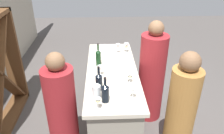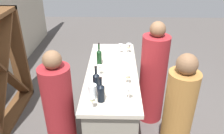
% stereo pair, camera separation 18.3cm
% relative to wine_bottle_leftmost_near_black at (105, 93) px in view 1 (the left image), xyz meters
% --- Properties ---
extents(ground_plane, '(12.00, 12.00, 0.00)m').
position_rel_wine_bottle_leftmost_near_black_xyz_m(ground_plane, '(0.70, -0.10, -1.06)').
color(ground_plane, '#4C4744').
extents(bar_counter, '(1.88, 0.69, 0.94)m').
position_rel_wine_bottle_leftmost_near_black_xyz_m(bar_counter, '(0.70, -0.10, -0.58)').
color(bar_counter, gray).
rests_on(bar_counter, ground).
extents(wine_bottle_leftmost_near_black, '(0.08, 0.08, 0.31)m').
position_rel_wine_bottle_leftmost_near_black_xyz_m(wine_bottle_leftmost_near_black, '(0.00, 0.00, 0.00)').
color(wine_bottle_leftmost_near_black, black).
rests_on(wine_bottle_leftmost_near_black, bar_counter).
extents(wine_bottle_second_left_near_black, '(0.08, 0.08, 0.31)m').
position_rel_wine_bottle_leftmost_near_black_xyz_m(wine_bottle_second_left_near_black, '(0.23, 0.07, 0.00)').
color(wine_bottle_second_left_near_black, black).
rests_on(wine_bottle_second_left_near_black, bar_counter).
extents(wine_bottle_center_dark_green, '(0.07, 0.07, 0.33)m').
position_rel_wine_bottle_leftmost_near_black_xyz_m(wine_bottle_center_dark_green, '(0.86, 0.08, 0.01)').
color(wine_bottle_center_dark_green, black).
rests_on(wine_bottle_center_dark_green, bar_counter).
extents(wine_glass_near_left, '(0.08, 0.08, 0.16)m').
position_rel_wine_bottle_leftmost_near_black_xyz_m(wine_glass_near_left, '(1.27, -0.36, -0.01)').
color(wine_glass_near_left, white).
rests_on(wine_glass_near_left, bar_counter).
extents(wine_glass_near_center, '(0.07, 0.07, 0.14)m').
position_rel_wine_bottle_leftmost_near_black_xyz_m(wine_glass_near_center, '(0.36, -0.31, -0.02)').
color(wine_glass_near_center, white).
rests_on(wine_glass_near_center, bar_counter).
extents(wine_glass_near_right, '(0.07, 0.07, 0.15)m').
position_rel_wine_bottle_leftmost_near_black_xyz_m(wine_glass_near_right, '(0.03, -0.31, -0.00)').
color(wine_glass_near_right, white).
rests_on(wine_glass_near_right, bar_counter).
extents(wine_glass_far_left, '(0.06, 0.06, 0.16)m').
position_rel_wine_bottle_leftmost_near_black_xyz_m(wine_glass_far_left, '(1.25, -0.23, -0.00)').
color(wine_glass_far_left, white).
rests_on(wine_glass_far_left, bar_counter).
extents(wine_glass_far_center, '(0.07, 0.07, 0.15)m').
position_rel_wine_bottle_leftmost_near_black_xyz_m(wine_glass_far_center, '(0.56, 0.06, -0.01)').
color(wine_glass_far_center, white).
rests_on(wine_glass_far_center, bar_counter).
extents(wine_glass_far_right, '(0.06, 0.06, 0.15)m').
position_rel_wine_bottle_leftmost_near_black_xyz_m(wine_glass_far_right, '(-0.14, 0.08, -0.01)').
color(wine_glass_far_right, white).
rests_on(wine_glass_far_right, bar_counter).
extents(water_pitcher, '(0.09, 0.09, 0.17)m').
position_rel_wine_bottle_leftmost_near_black_xyz_m(water_pitcher, '(0.05, 0.10, -0.03)').
color(water_pitcher, silver).
rests_on(water_pitcher, bar_counter).
extents(person_left_guest, '(0.42, 0.42, 1.53)m').
position_rel_wine_bottle_leftmost_near_black_xyz_m(person_left_guest, '(-0.02, -0.86, -0.35)').
color(person_left_guest, '#9E6B33').
rests_on(person_left_guest, ground).
extents(person_center_guest, '(0.40, 0.40, 1.59)m').
position_rel_wine_bottle_leftmost_near_black_xyz_m(person_center_guest, '(0.87, -0.71, -0.33)').
color(person_center_guest, maroon).
rests_on(person_center_guest, ground).
extents(person_right_guest, '(0.44, 0.44, 1.50)m').
position_rel_wine_bottle_leftmost_near_black_xyz_m(person_right_guest, '(0.10, 0.51, -0.37)').
color(person_right_guest, maroon).
rests_on(person_right_guest, ground).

